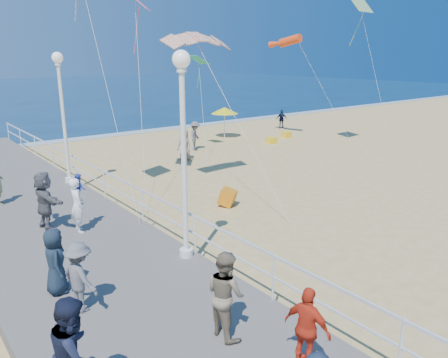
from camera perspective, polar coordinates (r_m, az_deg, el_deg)
ground at (r=15.41m, az=12.05°, el=-5.77°), size 160.00×160.00×0.00m
surf_line at (r=32.07m, az=-17.17°, el=5.19°), size 160.00×1.20×0.04m
boardwalk at (r=11.15m, az=-14.45°, el=-13.59°), size 5.00×44.00×0.40m
railing at (r=11.75m, az=-3.81°, el=-5.85°), size 0.05×42.00×0.55m
lamp_post_mid at (r=10.92m, az=-5.35°, el=5.62°), size 0.44×0.44×5.32m
lamp_post_far at (r=19.06m, az=-20.39°, el=9.09°), size 0.44×0.44×5.32m
woman_holding_toddler at (r=13.85m, az=-18.60°, el=-3.27°), size 0.46×0.66×1.70m
toddler_held at (r=13.89m, az=-18.40°, el=-1.18°), size 0.39×0.48×0.93m
spectator_1 at (r=8.50m, az=0.20°, el=-14.78°), size 0.69×0.87×1.72m
spectator_2 at (r=9.73m, az=-18.32°, el=-12.07°), size 0.80×1.10×1.53m
spectator_3 at (r=7.92m, az=10.83°, el=-18.61°), size 0.53×0.93×1.50m
spectator_4 at (r=10.59m, az=-21.18°, el=-9.99°), size 0.64×0.83×1.53m
spectator_5 at (r=14.43m, az=-22.38°, el=-2.62°), size 0.68×1.73×1.82m
spectator_7 at (r=7.28m, az=-18.87°, el=-20.88°), size 1.07×1.15×1.88m
beach_walker_a at (r=26.56m, az=-3.78°, el=5.64°), size 1.29×1.25×1.77m
beach_walker_b at (r=34.93m, az=7.53°, el=7.76°), size 0.91×0.78×1.46m
beach_walker_c at (r=24.02m, az=-5.17°, el=4.44°), size 0.84×0.98×1.70m
box_kite at (r=16.70m, az=0.47°, el=-2.60°), size 0.85×0.90×0.74m
beach_umbrella at (r=30.46m, az=0.07°, el=8.94°), size 1.90×1.90×2.14m
beach_chair_left at (r=31.15m, az=8.14°, el=5.76°), size 0.55×0.55×0.40m
beach_chair_right at (r=28.89m, az=6.21°, el=5.04°), size 0.55×0.55×0.40m
kite_parafoil at (r=18.33m, az=-3.46°, el=18.04°), size 3.02×0.94×0.65m
kite_windsock at (r=30.15m, az=8.65°, el=17.43°), size 1.00×2.63×1.07m
kite_diamond_multi at (r=27.64m, az=17.26°, el=21.22°), size 1.62×1.17×1.16m
kite_diamond_green at (r=25.77m, az=-3.36°, el=15.29°), size 0.94×1.04×0.49m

